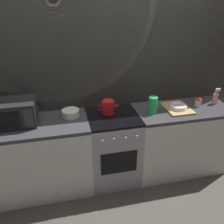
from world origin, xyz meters
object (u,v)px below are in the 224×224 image
at_px(spray_bottle, 215,98).
at_px(pitcher, 153,105).
at_px(stove_unit, 113,148).
at_px(dish_pile, 177,107).
at_px(spice_jar, 198,102).
at_px(mixing_bowl, 71,113).
at_px(microwave, 14,113).
at_px(kettle, 108,107).

bearing_deg(spray_bottle, pitcher, -175.51).
bearing_deg(spray_bottle, stove_unit, -178.03).
height_order(dish_pile, spray_bottle, spray_bottle).
xyz_separation_m(stove_unit, spice_jar, (1.11, 0.02, 0.50)).
height_order(mixing_bowl, spray_bottle, spray_bottle).
distance_m(stove_unit, spice_jar, 1.22).
distance_m(mixing_bowl, dish_pile, 1.30).
height_order(mixing_bowl, spice_jar, spice_jar).
bearing_deg(spice_jar, mixing_bowl, 177.33).
height_order(pitcher, spray_bottle, spray_bottle).
relative_size(microwave, kettle, 1.62).
bearing_deg(microwave, spray_bottle, -0.09).
xyz_separation_m(stove_unit, spray_bottle, (1.37, 0.05, 0.53)).
bearing_deg(stove_unit, spice_jar, 1.26).
bearing_deg(pitcher, dish_pile, 3.56).
height_order(stove_unit, spice_jar, spice_jar).
bearing_deg(spray_bottle, dish_pile, -174.95).
xyz_separation_m(kettle, mixing_bowl, (-0.44, 0.02, -0.04)).
xyz_separation_m(kettle, spray_bottle, (1.41, -0.03, -0.00)).
xyz_separation_m(microwave, spray_bottle, (2.44, -0.00, -0.06)).
height_order(kettle, pitcher, pitcher).
xyz_separation_m(microwave, dish_pile, (1.89, -0.05, -0.11)).
xyz_separation_m(dish_pile, spray_bottle, (0.55, 0.05, 0.06)).
relative_size(mixing_bowl, spray_bottle, 0.99).
relative_size(mixing_bowl, dish_pile, 0.50).
xyz_separation_m(microwave, spice_jar, (2.19, -0.03, -0.08)).
relative_size(mixing_bowl, spice_jar, 1.90).
bearing_deg(spray_bottle, spice_jar, -174.98).
height_order(stove_unit, pitcher, pitcher).
distance_m(pitcher, spray_bottle, 0.89).
height_order(stove_unit, mixing_bowl, mixing_bowl).
relative_size(microwave, spray_bottle, 2.27).
distance_m(stove_unit, spray_bottle, 1.47).
relative_size(microwave, mixing_bowl, 2.30).
xyz_separation_m(pitcher, spice_jar, (0.63, 0.05, -0.05)).
bearing_deg(stove_unit, pitcher, -2.72).
relative_size(kettle, spice_jar, 2.71).
bearing_deg(dish_pile, spray_bottle, 5.05).
bearing_deg(kettle, stove_unit, -62.73).
relative_size(stove_unit, pitcher, 4.50).
xyz_separation_m(microwave, kettle, (1.04, 0.03, -0.05)).
bearing_deg(pitcher, mixing_bowl, 172.80).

